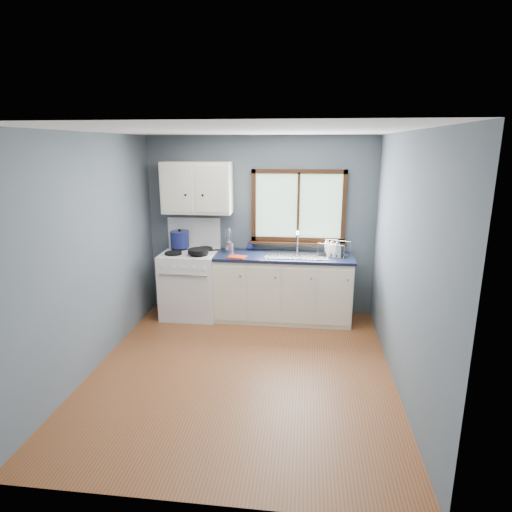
# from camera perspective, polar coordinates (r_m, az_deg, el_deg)

# --- Properties ---
(floor) EXTENTS (3.20, 3.60, 0.02)m
(floor) POSITION_cam_1_polar(r_m,az_deg,el_deg) (4.81, -1.92, -15.07)
(floor) COLOR brown
(floor) RESTS_ON ground
(ceiling) EXTENTS (3.20, 3.60, 0.02)m
(ceiling) POSITION_cam_1_polar(r_m,az_deg,el_deg) (4.18, -2.23, 16.53)
(ceiling) COLOR white
(ceiling) RESTS_ON wall_back
(wall_back) EXTENTS (3.20, 0.02, 2.50)m
(wall_back) POSITION_cam_1_polar(r_m,az_deg,el_deg) (6.08, 0.54, 3.99)
(wall_back) COLOR #566068
(wall_back) RESTS_ON ground
(wall_front) EXTENTS (3.20, 0.02, 2.50)m
(wall_front) POSITION_cam_1_polar(r_m,az_deg,el_deg) (2.65, -8.13, -10.50)
(wall_front) COLOR #566068
(wall_front) RESTS_ON ground
(wall_left) EXTENTS (0.02, 3.60, 2.50)m
(wall_left) POSITION_cam_1_polar(r_m,az_deg,el_deg) (4.83, -21.28, 0.21)
(wall_left) COLOR #566068
(wall_left) RESTS_ON ground
(wall_right) EXTENTS (0.02, 3.60, 2.50)m
(wall_right) POSITION_cam_1_polar(r_m,az_deg,el_deg) (4.38, 19.23, -1.02)
(wall_right) COLOR #566068
(wall_right) RESTS_ON ground
(gas_range) EXTENTS (0.76, 0.69, 1.36)m
(gas_range) POSITION_cam_1_polar(r_m,az_deg,el_deg) (6.12, -8.72, -3.42)
(gas_range) COLOR white
(gas_range) RESTS_ON floor
(base_cabinets) EXTENTS (1.85, 0.60, 0.88)m
(base_cabinets) POSITION_cam_1_polar(r_m,az_deg,el_deg) (5.96, 3.60, -4.63)
(base_cabinets) COLOR white
(base_cabinets) RESTS_ON floor
(countertop) EXTENTS (1.89, 0.64, 0.04)m
(countertop) POSITION_cam_1_polar(r_m,az_deg,el_deg) (5.81, 3.67, -0.06)
(countertop) COLOR black
(countertop) RESTS_ON base_cabinets
(sink) EXTENTS (0.84, 0.46, 0.44)m
(sink) POSITION_cam_1_polar(r_m,az_deg,el_deg) (5.82, 5.44, -0.50)
(sink) COLOR silver
(sink) RESTS_ON countertop
(window) EXTENTS (1.36, 0.10, 1.03)m
(window) POSITION_cam_1_polar(r_m,az_deg,el_deg) (5.97, 5.65, 5.92)
(window) COLOR #9EC6A8
(window) RESTS_ON wall_back
(upper_cabinets) EXTENTS (0.95, 0.35, 0.70)m
(upper_cabinets) POSITION_cam_1_polar(r_m,az_deg,el_deg) (5.97, -7.88, 9.00)
(upper_cabinets) COLOR white
(upper_cabinets) RESTS_ON wall_back
(skillet) EXTENTS (0.44, 0.36, 0.06)m
(skillet) POSITION_cam_1_polar(r_m,az_deg,el_deg) (5.78, -7.68, 0.65)
(skillet) COLOR black
(skillet) RESTS_ON gas_range
(stockpot) EXTENTS (0.35, 0.35, 0.26)m
(stockpot) POSITION_cam_1_polar(r_m,az_deg,el_deg) (6.14, -10.12, 2.23)
(stockpot) COLOR navy
(stockpot) RESTS_ON gas_range
(utensil_crock) EXTENTS (0.14, 0.14, 0.35)m
(utensil_crock) POSITION_cam_1_polar(r_m,az_deg,el_deg) (5.97, -3.47, 1.25)
(utensil_crock) COLOR silver
(utensil_crock) RESTS_ON countertop
(thermos) EXTENTS (0.09, 0.09, 0.33)m
(thermos) POSITION_cam_1_polar(r_m,az_deg,el_deg) (6.01, -3.78, 2.21)
(thermos) COLOR silver
(thermos) RESTS_ON countertop
(soap_bottle) EXTENTS (0.11, 0.11, 0.27)m
(soap_bottle) POSITION_cam_1_polar(r_m,az_deg,el_deg) (6.07, -0.77, 2.08)
(soap_bottle) COLOR #2A3AA6
(soap_bottle) RESTS_ON countertop
(dish_towel) EXTENTS (0.26, 0.20, 0.02)m
(dish_towel) POSITION_cam_1_polar(r_m,az_deg,el_deg) (5.67, -2.54, -0.13)
(dish_towel) COLOR red
(dish_towel) RESTS_ON countertop
(dish_rack) EXTENTS (0.46, 0.41, 0.20)m
(dish_rack) POSITION_cam_1_polar(r_m,az_deg,el_deg) (5.86, 10.29, 0.57)
(dish_rack) COLOR silver
(dish_rack) RESTS_ON countertop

